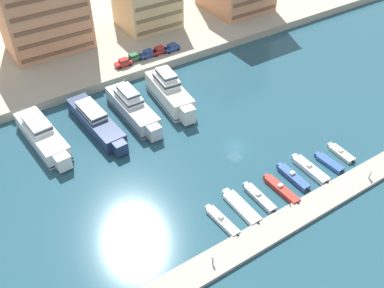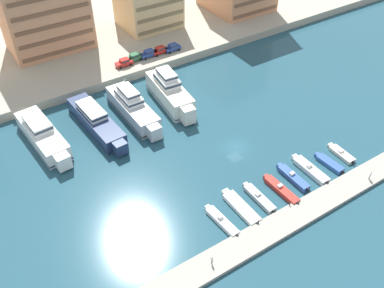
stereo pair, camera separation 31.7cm
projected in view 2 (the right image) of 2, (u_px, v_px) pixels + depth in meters
ground_plane at (236, 148)px, 82.11m from camera, size 400.00×400.00×0.00m
quay_promenade at (96, 17)px, 124.26m from camera, size 180.00×70.00×2.05m
pier_dock at (306, 210)px, 69.83m from camera, size 120.00×4.53×0.63m
yacht_white_far_left at (43, 135)px, 81.86m from camera, size 6.03×19.53×6.61m
yacht_navy_left at (96, 121)px, 85.62m from camera, size 5.44×20.99×6.00m
yacht_silver_mid_left at (133, 107)px, 88.37m from camera, size 4.59×19.46×7.71m
yacht_ivory_center_left at (170, 92)px, 91.90m from camera, size 6.23×18.65×8.76m
motorboat_white_far_left at (222, 221)px, 67.95m from camera, size 2.00×7.70×1.37m
motorboat_white_left at (241, 207)px, 70.16m from camera, size 2.27×8.82×0.86m
motorboat_grey_mid_left at (259, 198)px, 71.72m from camera, size 1.66×7.75×1.19m
motorboat_red_center_left at (281, 190)px, 73.06m from camera, size 1.79×8.19×1.32m
motorboat_blue_center at (293, 177)px, 75.31m from camera, size 1.65×7.65×1.38m
motorboat_white_center_right at (310, 170)px, 76.75m from camera, size 1.94×8.56×1.49m
motorboat_blue_mid_right at (329, 163)px, 78.21m from camera, size 2.03×6.37×0.84m
motorboat_cream_right at (341, 154)px, 80.22m from camera, size 1.92×6.23×1.08m
car_red_far_left at (124, 62)px, 100.74m from camera, size 4.15×2.02×1.80m
car_green_left at (134, 57)px, 102.57m from camera, size 4.23×2.19×1.80m
car_blue_mid_left at (149, 53)px, 104.00m from camera, size 4.15×2.02×1.80m
car_red_center_left at (160, 50)px, 105.23m from camera, size 4.17×2.07×1.80m
car_blue_center at (173, 47)px, 106.32m from camera, size 4.16×2.05×1.80m
apartment_block_left at (42, 1)px, 100.66m from camera, size 19.98×13.29×25.70m
pedestrian_near_edge at (212, 260)px, 61.20m from camera, size 0.27×0.59×1.54m
pedestrian_far_side at (370, 175)px, 74.18m from camera, size 0.55×0.43×1.65m
bollard_west at (258, 222)px, 67.20m from camera, size 0.20×0.20×0.61m
bollard_west_mid at (290, 204)px, 69.93m from camera, size 0.20×0.20×0.61m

